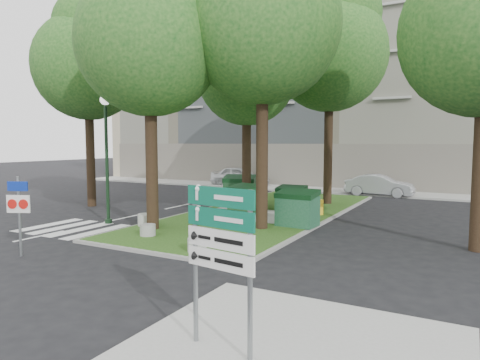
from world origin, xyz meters
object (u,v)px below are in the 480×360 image
Objects in this scene: bollard_left at (146,220)px; car_silver at (379,185)px; dumpster_b at (245,199)px; car_white at (240,177)px; bollard_right at (197,245)px; tree_median_far at (332,43)px; street_lamp at (106,143)px; tree_median_near_right at (266,10)px; dumpster_c at (291,199)px; tree_median_near_left at (152,29)px; dumpster_d at (297,208)px; directional_sign at (221,243)px; litter_bin at (319,207)px; traffic_sign_pole at (19,205)px; tree_median_mid at (249,66)px; dumpster_a at (240,190)px; tree_street_left at (90,56)px; bollard_mid at (148,230)px.

bollard_left is 0.16× the size of car_silver.
dumpster_b is 4.77m from bollard_left.
bollard_right is at bearing -158.33° from car_white.
tree_median_far reaches higher than bollard_left.
street_lamp reaches higher than bollard_left.
dumpster_c is at bearing 98.12° from tree_median_near_right.
tree_median_near_right is at bearing 29.74° from tree_median_near_left.
street_lamp is at bearing -156.10° from dumpster_d.
tree_median_far is 12.29m from street_lamp.
car_white is 10.31m from car_silver.
directional_sign is at bearing -175.01° from car_silver.
litter_bin is (0.84, 3.86, -7.54)m from tree_median_near_right.
street_lamp is at bearing 84.20° from traffic_sign_pole.
tree_median_mid is 12.49m from car_white.
traffic_sign_pole is (-1.71, -11.06, -5.49)m from tree_median_mid.
car_silver reaches higher than litter_bin.
tree_median_far is 8.69m from litter_bin.
car_silver is at bearing 61.34° from street_lamp.
dumpster_b is (1.60, -2.45, -0.09)m from dumpster_a.
street_lamp reaches higher than directional_sign.
tree_street_left is 13.77m from bollard_right.
bollard_right is 2.88m from bollard_mid.
street_lamp reaches higher than dumpster_c.
tree_median_far is 4.76× the size of directional_sign.
tree_median_near_left is at bearing 143.78° from directional_sign.
car_white is at bearing 85.53° from car_silver.
traffic_sign_pole is at bearing -104.81° from tree_median_near_left.
dumpster_c is at bearing 165.66° from car_silver.
tree_median_far is at bearing 64.58° from bollard_left.
car_white is at bearing 108.33° from bollard_mid.
directional_sign is (2.53, -9.81, 0.99)m from dumpster_d.
bollard_left is at bearing -94.83° from dumpster_b.
tree_street_left is (-7.50, -3.00, 0.67)m from tree_median_mid.
bollard_mid is at bearing -47.40° from bollard_left.
bollard_right reaches higher than bollard_mid.
tree_median_near_left is 4.91m from street_lamp.
tree_median_near_left is 4.09m from tree_median_near_right.
dumpster_d is 9.44m from traffic_sign_pole.
dumpster_c is 12.50m from car_white.
car_silver is (6.43, 19.47, -0.82)m from traffic_sign_pole.
tree_median_near_left is 5.56× the size of dumpster_a.
tree_median_far is at bearing 109.51° from directional_sign.
tree_median_mid reaches higher than bollard_mid.
traffic_sign_pole is 0.58× the size of car_silver.
tree_median_far is 7.62× the size of dumpster_d.
dumpster_b is at bearing -67.17° from tree_median_mid.
dumpster_b is 2.24m from dumpster_c.
tree_median_near_right reaches higher than dumpster_c.
car_white is (-5.05, 15.80, -6.56)m from tree_median_near_left.
tree_median_near_left reaches higher than car_white.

